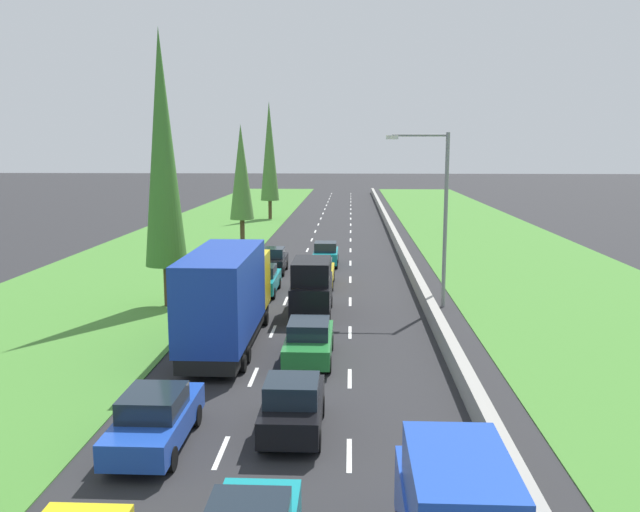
% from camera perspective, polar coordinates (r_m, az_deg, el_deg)
% --- Properties ---
extents(ground_plane, '(300.00, 300.00, 0.00)m').
position_cam_1_polar(ground_plane, '(62.29, 1.05, 1.78)').
color(ground_plane, '#28282B').
rests_on(ground_plane, ground).
extents(grass_verge_left, '(14.00, 140.00, 0.04)m').
position_cam_1_polar(grass_verge_left, '(63.91, -10.36, 1.84)').
color(grass_verge_left, '#478433').
rests_on(grass_verge_left, ground).
extents(grass_verge_right, '(14.00, 140.00, 0.04)m').
position_cam_1_polar(grass_verge_right, '(63.53, 14.11, 1.67)').
color(grass_verge_right, '#478433').
rests_on(grass_verge_right, ground).
extents(median_barrier, '(0.44, 120.00, 0.85)m').
position_cam_1_polar(median_barrier, '(62.34, 6.30, 2.13)').
color(median_barrier, '#9E9B93').
rests_on(median_barrier, ground).
extents(lane_markings, '(3.64, 116.00, 0.01)m').
position_cam_1_polar(lane_markings, '(62.29, 1.05, 1.79)').
color(lane_markings, white).
rests_on(lane_markings, ground).
extents(black_hatchback_centre_lane, '(1.74, 3.90, 1.72)m').
position_cam_1_polar(black_hatchback_centre_lane, '(19.59, -2.37, -12.84)').
color(black_hatchback_centre_lane, black).
rests_on(black_hatchback_centre_lane, ground).
extents(green_sedan_centre_lane, '(1.82, 4.50, 1.64)m').
position_cam_1_polar(green_sedan_centre_lane, '(25.83, -0.96, -7.34)').
color(green_sedan_centre_lane, '#237A33').
rests_on(green_sedan_centre_lane, ground).
extents(black_van_centre_lane, '(1.96, 4.90, 2.82)m').
position_cam_1_polar(black_van_centre_lane, '(32.62, -0.72, -2.73)').
color(black_van_centre_lane, black).
rests_on(black_van_centre_lane, ground).
extents(yellow_sedan_centre_lane, '(1.82, 4.50, 1.64)m').
position_cam_1_polar(yellow_sedan_centre_lane, '(39.51, -0.10, -1.45)').
color(yellow_sedan_centre_lane, yellow).
rests_on(yellow_sedan_centre_lane, ground).
extents(blue_sedan_left_lane, '(1.82, 4.50, 1.64)m').
position_cam_1_polar(blue_sedan_left_lane, '(19.34, -14.09, -13.51)').
color(blue_sedan_left_lane, '#1E47B7').
rests_on(blue_sedan_left_lane, ground).
extents(blue_box_truck_left_lane, '(2.46, 9.40, 4.18)m').
position_cam_1_polar(blue_box_truck_left_lane, '(27.47, -8.05, -3.45)').
color(blue_box_truck_left_lane, black).
rests_on(blue_box_truck_left_lane, ground).
extents(teal_hatchback_centre_lane_sixth, '(1.74, 3.90, 1.72)m').
position_cam_1_polar(teal_hatchback_centre_lane_sixth, '(46.24, 0.49, 0.17)').
color(teal_hatchback_centre_lane_sixth, teal).
rests_on(teal_hatchback_centre_lane_sixth, ground).
extents(teal_sedan_left_lane, '(1.82, 4.50, 1.64)m').
position_cam_1_polar(teal_sedan_left_lane, '(37.61, -5.06, -2.05)').
color(teal_sedan_left_lane, teal).
rests_on(teal_sedan_left_lane, ground).
extents(black_hatchback_left_lane, '(1.74, 3.90, 1.72)m').
position_cam_1_polar(black_hatchback_left_lane, '(43.72, -4.11, -0.39)').
color(black_hatchback_left_lane, black).
rests_on(black_hatchback_left_lane, ground).
extents(poplar_tree_second, '(2.15, 2.15, 14.16)m').
position_cam_1_polar(poplar_tree_second, '(34.61, -13.48, 8.95)').
color(poplar_tree_second, '#4C3823').
rests_on(poplar_tree_second, ground).
extents(poplar_tree_third, '(2.05, 2.05, 10.19)m').
position_cam_1_polar(poplar_tree_third, '(56.34, -6.84, 7.19)').
color(poplar_tree_third, '#4C3823').
rests_on(poplar_tree_third, ground).
extents(poplar_tree_fourth, '(2.14, 2.14, 13.45)m').
position_cam_1_polar(poplar_tree_fourth, '(76.44, -4.40, 9.01)').
color(poplar_tree_fourth, '#4C3823').
rests_on(poplar_tree_fourth, ground).
extents(street_light_mast, '(3.20, 0.28, 9.00)m').
position_cam_1_polar(street_light_mast, '(34.29, 10.27, 4.20)').
color(street_light_mast, gray).
rests_on(street_light_mast, ground).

